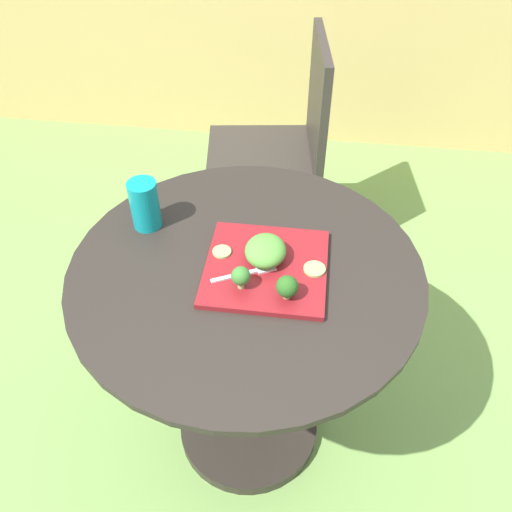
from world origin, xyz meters
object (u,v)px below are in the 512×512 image
patio_chair (287,137)px  drinking_glass (145,207)px  salad_plate (266,267)px  fork (250,272)px

patio_chair → drinking_glass: (-0.29, -0.82, 0.27)m
salad_plate → fork: size_ratio=1.93×
patio_chair → drinking_glass: patio_chair is taller
drinking_glass → patio_chair: bearing=70.4°
fork → patio_chair: bearing=89.6°
patio_chair → fork: size_ratio=6.16×
patio_chair → drinking_glass: 0.91m
patio_chair → drinking_glass: bearing=-109.6°
patio_chair → fork: bearing=-90.4°
patio_chair → salad_plate: (0.03, -0.94, 0.22)m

